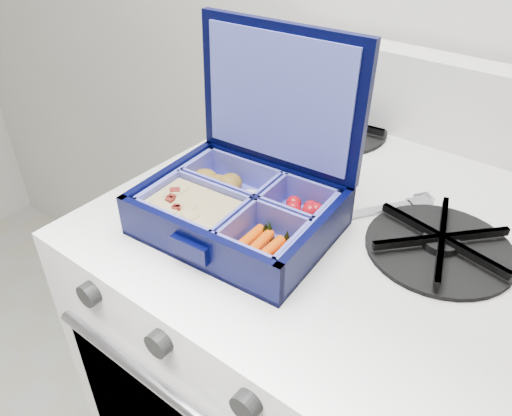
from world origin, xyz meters
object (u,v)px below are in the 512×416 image
Objects in this scene: stove at (326,403)px; bento_box at (238,211)px; burner_grate at (441,241)px; fork at (360,213)px.

bento_box is at bearing -126.74° from stove.
burner_grate is at bearing 23.83° from bento_box.
fork is at bearing 44.12° from bento_box.
bento_box is at bearing -96.28° from fork.
stove is 5.01× the size of burner_grate.
stove is at bearing 175.46° from burner_grate.
stove is 0.41m from fork.
fork is at bearing 177.23° from burner_grate.
stove is 4.65× the size of fork.
fork is (0.01, -0.00, 0.41)m from stove.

